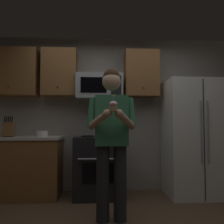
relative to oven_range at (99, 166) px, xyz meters
name	(u,v)px	position (x,y,z in m)	size (l,w,h in m)	color
wall_back	(108,113)	(0.15, 0.39, 0.84)	(4.40, 0.10, 2.60)	gray
oven_range	(99,166)	(0.00, 0.00, 0.00)	(0.76, 0.70, 0.93)	black
microwave	(99,87)	(0.00, 0.12, 1.26)	(0.74, 0.41, 0.40)	#9EA0A5
refrigerator	(194,138)	(1.50, -0.04, 0.44)	(0.90, 0.75, 1.80)	white
cabinet_row_upper	(64,73)	(-0.57, 0.17, 1.49)	(2.78, 0.36, 0.76)	brown
counter_left	(14,167)	(-1.30, 0.02, 0.00)	(1.44, 0.66, 0.92)	brown
knife_block	(9,129)	(-1.38, -0.03, 0.57)	(0.16, 0.15, 0.32)	brown
bowl_large_white	(42,134)	(-0.89, 0.04, 0.51)	(0.19, 0.19, 0.09)	white
person	(112,134)	(0.14, -0.99, 0.53)	(0.60, 0.48, 1.76)	#262628
cupcake	(113,106)	(0.14, -1.32, 0.83)	(0.09, 0.09, 0.17)	#A87F56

